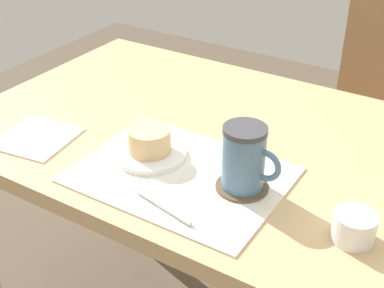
{
  "coord_description": "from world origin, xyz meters",
  "views": [
    {
      "loc": [
        0.41,
        -0.88,
        1.32
      ],
      "look_at": [
        -0.06,
        -0.13,
        0.79
      ],
      "focal_mm": 50.0,
      "sensor_mm": 36.0,
      "label": 1
    }
  ],
  "objects_px": {
    "wooden_chair": "(383,121)",
    "dining_table": "(247,177)",
    "sugar_bowl": "(354,227)",
    "coffee_mug": "(245,158)",
    "pastry_plate": "(150,153)",
    "pastry": "(149,140)"
  },
  "relations": [
    {
      "from": "wooden_chair",
      "to": "dining_table",
      "type": "bearing_deg",
      "value": 80.68
    },
    {
      "from": "dining_table",
      "to": "sugar_bowl",
      "type": "bearing_deg",
      "value": -32.94
    },
    {
      "from": "coffee_mug",
      "to": "wooden_chair",
      "type": "bearing_deg",
      "value": 85.48
    },
    {
      "from": "pastry_plate",
      "to": "sugar_bowl",
      "type": "bearing_deg",
      "value": -3.59
    },
    {
      "from": "dining_table",
      "to": "pastry",
      "type": "distance_m",
      "value": 0.24
    },
    {
      "from": "pastry_plate",
      "to": "wooden_chair",
      "type": "bearing_deg",
      "value": 72.2
    },
    {
      "from": "pastry_plate",
      "to": "pastry",
      "type": "xyz_separation_m",
      "value": [
        0.0,
        0.0,
        0.03
      ]
    },
    {
      "from": "dining_table",
      "to": "pastry_plate",
      "type": "bearing_deg",
      "value": -133.61
    },
    {
      "from": "coffee_mug",
      "to": "pastry_plate",
      "type": "bearing_deg",
      "value": -179.69
    },
    {
      "from": "sugar_bowl",
      "to": "pastry_plate",
      "type": "bearing_deg",
      "value": 176.41
    },
    {
      "from": "dining_table",
      "to": "wooden_chair",
      "type": "height_order",
      "value": "wooden_chair"
    },
    {
      "from": "wooden_chair",
      "to": "pastry_plate",
      "type": "height_order",
      "value": "wooden_chair"
    },
    {
      "from": "coffee_mug",
      "to": "sugar_bowl",
      "type": "relative_size",
      "value": 1.74
    },
    {
      "from": "wooden_chair",
      "to": "coffee_mug",
      "type": "xyz_separation_m",
      "value": [
        -0.07,
        -0.86,
        0.31
      ]
    },
    {
      "from": "pastry_plate",
      "to": "dining_table",
      "type": "bearing_deg",
      "value": 46.39
    },
    {
      "from": "dining_table",
      "to": "pastry_plate",
      "type": "relative_size",
      "value": 8.69
    },
    {
      "from": "wooden_chair",
      "to": "sugar_bowl",
      "type": "xyz_separation_m",
      "value": [
        0.14,
        -0.89,
        0.26
      ]
    },
    {
      "from": "pastry_plate",
      "to": "coffee_mug",
      "type": "xyz_separation_m",
      "value": [
        0.21,
        0.0,
        0.06
      ]
    },
    {
      "from": "wooden_chair",
      "to": "coffee_mug",
      "type": "height_order",
      "value": "wooden_chair"
    },
    {
      "from": "pastry",
      "to": "coffee_mug",
      "type": "distance_m",
      "value": 0.21
    },
    {
      "from": "sugar_bowl",
      "to": "wooden_chair",
      "type": "bearing_deg",
      "value": 99.2
    },
    {
      "from": "dining_table",
      "to": "pastry_plate",
      "type": "xyz_separation_m",
      "value": [
        -0.15,
        -0.15,
        0.09
      ]
    }
  ]
}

